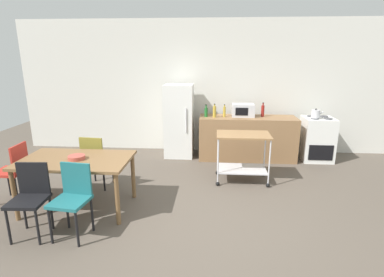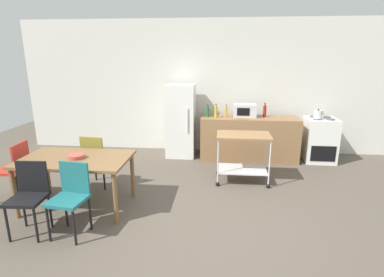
# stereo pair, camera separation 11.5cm
# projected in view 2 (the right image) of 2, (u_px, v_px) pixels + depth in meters

# --- Properties ---
(ground_plane) EXTENTS (12.00, 12.00, 0.00)m
(ground_plane) POSITION_uv_depth(u_px,v_px,m) (195.00, 220.00, 4.07)
(ground_plane) COLOR brown
(back_wall) EXTENTS (8.40, 0.12, 2.90)m
(back_wall) POSITION_uv_depth(u_px,v_px,m) (208.00, 87.00, 6.75)
(back_wall) COLOR silver
(back_wall) RESTS_ON ground_plane
(kitchen_counter) EXTENTS (2.00, 0.64, 0.90)m
(kitchen_counter) POSITION_uv_depth(u_px,v_px,m) (249.00, 138.00, 6.36)
(kitchen_counter) COLOR olive
(kitchen_counter) RESTS_ON ground_plane
(dining_table) EXTENTS (1.50, 0.90, 0.75)m
(dining_table) POSITION_uv_depth(u_px,v_px,m) (76.00, 163.00, 4.25)
(dining_table) COLOR brown
(dining_table) RESTS_ON ground_plane
(chair_black) EXTENTS (0.42, 0.42, 0.89)m
(chair_black) POSITION_uv_depth(u_px,v_px,m) (29.00, 193.00, 3.67)
(chair_black) COLOR black
(chair_black) RESTS_ON ground_plane
(chair_teal) EXTENTS (0.44, 0.44, 0.89)m
(chair_teal) POSITION_uv_depth(u_px,v_px,m) (71.00, 194.00, 3.64)
(chair_teal) COLOR #1E666B
(chair_teal) RESTS_ON ground_plane
(chair_red) EXTENTS (0.41, 0.41, 0.89)m
(chair_red) POSITION_uv_depth(u_px,v_px,m) (15.00, 167.00, 4.53)
(chair_red) COLOR #B72D23
(chair_red) RESTS_ON ground_plane
(chair_olive) EXTENTS (0.44, 0.44, 0.89)m
(chair_olive) POSITION_uv_depth(u_px,v_px,m) (96.00, 157.00, 4.97)
(chair_olive) COLOR olive
(chair_olive) RESTS_ON ground_plane
(stove_oven) EXTENTS (0.60, 0.61, 0.92)m
(stove_oven) POSITION_uv_depth(u_px,v_px,m) (320.00, 140.00, 6.24)
(stove_oven) COLOR white
(stove_oven) RESTS_ON ground_plane
(refrigerator) EXTENTS (0.60, 0.63, 1.55)m
(refrigerator) POSITION_uv_depth(u_px,v_px,m) (181.00, 121.00, 6.50)
(refrigerator) COLOR white
(refrigerator) RESTS_ON ground_plane
(kitchen_cart) EXTENTS (0.91, 0.57, 0.85)m
(kitchen_cart) POSITION_uv_depth(u_px,v_px,m) (243.00, 150.00, 5.17)
(kitchen_cart) COLOR olive
(kitchen_cart) RESTS_ON ground_plane
(bottle_soy_sauce) EXTENTS (0.07, 0.07, 0.26)m
(bottle_soy_sauce) POSITION_uv_depth(u_px,v_px,m) (208.00, 112.00, 6.26)
(bottle_soy_sauce) COLOR #1E6628
(bottle_soy_sauce) RESTS_ON kitchen_counter
(bottle_hot_sauce) EXTENTS (0.07, 0.07, 0.28)m
(bottle_hot_sauce) POSITION_uv_depth(u_px,v_px,m) (216.00, 112.00, 6.20)
(bottle_hot_sauce) COLOR gold
(bottle_hot_sauce) RESTS_ON kitchen_counter
(bottle_wine) EXTENTS (0.06, 0.06, 0.26)m
(bottle_wine) POSITION_uv_depth(u_px,v_px,m) (226.00, 112.00, 6.25)
(bottle_wine) COLOR gold
(bottle_wine) RESTS_ON kitchen_counter
(microwave) EXTENTS (0.46, 0.35, 0.26)m
(microwave) POSITION_uv_depth(u_px,v_px,m) (245.00, 110.00, 6.28)
(microwave) COLOR silver
(microwave) RESTS_ON kitchen_counter
(bottle_sparkling_water) EXTENTS (0.07, 0.07, 0.29)m
(bottle_sparkling_water) POSITION_uv_depth(u_px,v_px,m) (265.00, 111.00, 6.25)
(bottle_sparkling_water) COLOR maroon
(bottle_sparkling_water) RESTS_ON kitchen_counter
(fruit_bowl) EXTENTS (0.23, 0.23, 0.05)m
(fruit_bowl) POSITION_uv_depth(u_px,v_px,m) (76.00, 156.00, 4.20)
(fruit_bowl) COLOR #B24C3F
(fruit_bowl) RESTS_ON dining_table
(kettle) EXTENTS (0.24, 0.17, 0.19)m
(kettle) POSITION_uv_depth(u_px,v_px,m) (318.00, 114.00, 6.01)
(kettle) COLOR silver
(kettle) RESTS_ON stove_oven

